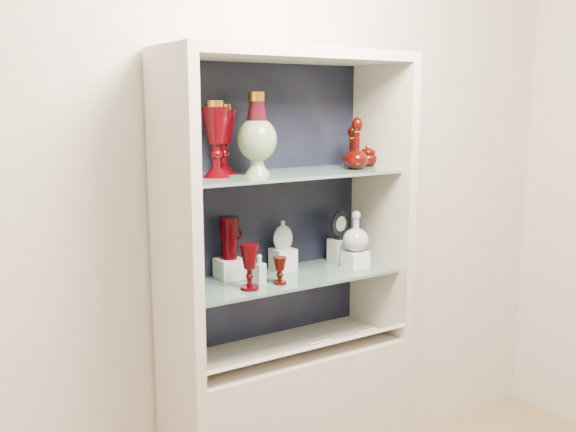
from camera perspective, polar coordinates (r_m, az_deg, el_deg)
wall_back at (r=2.71m, az=-2.51°, el=2.78°), size 3.50×0.02×2.80m
cabinet_base at (r=2.85m, az=-0.00°, el=-18.65°), size 1.00×0.40×0.75m
cabinet_back_panel at (r=2.69m, az=-2.18°, el=1.12°), size 0.98×0.02×1.15m
cabinet_side_left at (r=2.31m, az=-10.08°, el=-0.52°), size 0.04×0.40×1.15m
cabinet_side_right at (r=2.82m, az=8.26°, el=1.43°), size 0.04×0.40×1.15m
cabinet_top_cap at (r=2.50m, az=-0.00°, el=14.12°), size 1.00×0.40×0.04m
shelf_lower at (r=2.61m, az=-0.24°, el=-5.48°), size 0.92×0.34×0.01m
shelf_upper at (r=2.53m, az=-0.24°, el=3.73°), size 0.92×0.34×0.01m
label_ledge at (r=2.59m, az=1.34°, el=-11.77°), size 0.92×0.17×0.09m
label_card_0 at (r=2.62m, az=2.53°, el=-11.17°), size 0.10×0.06×0.03m
label_card_1 at (r=2.76m, az=6.68°, el=-10.13°), size 0.10×0.06×0.03m
pedestal_lamp_left at (r=2.38m, az=-6.45°, el=6.80°), size 0.14×0.14×0.28m
pedestal_lamp_right at (r=2.49m, az=-5.75°, el=6.79°), size 0.12×0.12×0.27m
enamel_urn at (r=2.45m, az=-2.77°, el=7.32°), size 0.16×0.16×0.31m
ruby_decanter_a at (r=2.66m, az=6.14°, el=6.70°), size 0.12×0.12×0.24m
ruby_decanter_b at (r=2.75m, az=5.69°, el=6.24°), size 0.10×0.10×0.18m
lidded_bowl at (r=2.80m, az=7.09°, el=5.38°), size 0.09×0.09×0.10m
cobalt_goblet at (r=2.38m, az=-9.18°, el=-4.80°), size 0.09×0.09×0.18m
ruby_goblet_tall at (r=2.41m, az=-3.45°, el=-4.55°), size 0.08×0.08×0.17m
ruby_goblet_small at (r=2.48m, az=-0.73°, el=-4.87°), size 0.05×0.05×0.11m
riser_ruby_pitcher at (r=2.58m, az=-5.23°, el=-4.66°), size 0.10×0.10×0.08m
ruby_pitcher at (r=2.55m, az=-5.27°, el=-1.96°), size 0.14×0.10×0.17m
clear_square_bottle at (r=2.50m, az=-2.56°, el=-4.70°), size 0.05×0.05×0.12m
riser_flat_flask at (r=2.69m, az=-0.45°, el=-3.85°), size 0.09×0.09×0.09m
flat_flask at (r=2.67m, az=-0.45°, el=-1.64°), size 0.09×0.05×0.12m
riser_clear_round_decanter at (r=2.75m, az=6.00°, el=-3.84°), size 0.09×0.09×0.07m
clear_round_decanter at (r=2.72m, az=6.05°, el=-1.43°), size 0.13×0.13×0.17m
riser_cameo_medallion at (r=2.84m, az=4.59°, el=-3.07°), size 0.08×0.08×0.10m
cameo_medallion at (r=2.81m, az=4.62°, el=-0.80°), size 0.12×0.06×0.13m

